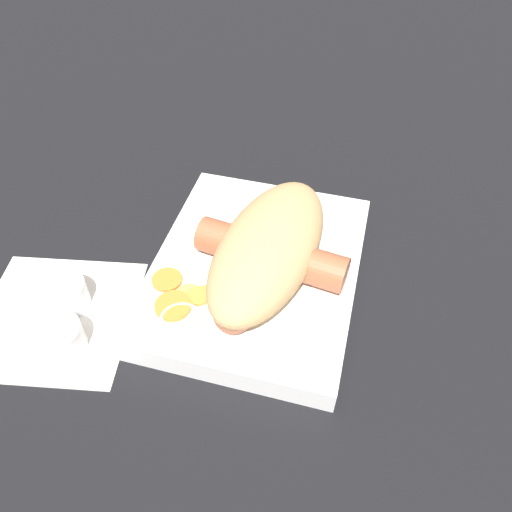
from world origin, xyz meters
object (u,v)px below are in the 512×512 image
at_px(condiment_cup_near, 65,296).
at_px(condiment_cup_far, 60,340).
at_px(food_tray, 256,272).
at_px(sausage, 270,257).
at_px(bread_roll, 268,249).

distance_m(condiment_cup_near, condiment_cup_far, 0.05).
bearing_deg(food_tray, sausage, 74.45).
distance_m(bread_roll, condiment_cup_near, 0.20).
relative_size(condiment_cup_near, condiment_cup_far, 1.00).
relative_size(bread_roll, condiment_cup_far, 4.73).
relative_size(food_tray, condiment_cup_near, 5.59).
xyz_separation_m(bread_roll, condiment_cup_far, (0.12, -0.16, -0.04)).
bearing_deg(sausage, bread_roll, -131.90).
bearing_deg(food_tray, condiment_cup_far, -50.64).
distance_m(food_tray, sausage, 0.03).
bearing_deg(condiment_cup_far, sausage, 125.81).
distance_m(food_tray, condiment_cup_near, 0.18).
height_order(bread_roll, condiment_cup_far, bread_roll).
xyz_separation_m(food_tray, condiment_cup_near, (0.07, -0.17, -0.00)).
height_order(sausage, condiment_cup_near, sausage).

